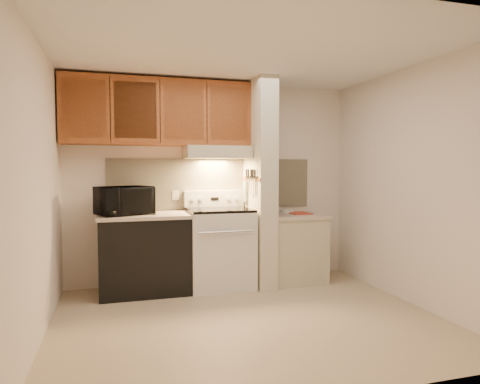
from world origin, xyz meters
name	(u,v)px	position (x,y,z in m)	size (l,w,h in m)	color
floor	(248,319)	(0.00, 0.00, 0.00)	(3.60, 3.60, 0.00)	tan
ceiling	(248,52)	(0.00, 0.00, 2.50)	(3.60, 3.60, 0.00)	white
wall_back	(213,183)	(0.00, 1.50, 1.25)	(3.60, 0.02, 2.50)	silver
wall_left	(38,191)	(-1.80, 0.00, 1.25)	(0.02, 3.00, 2.50)	silver
wall_right	(411,186)	(1.80, 0.00, 1.25)	(0.02, 3.00, 2.50)	silver
backsplash	(213,184)	(0.00, 1.49, 1.24)	(2.60, 0.02, 0.63)	beige
range_body	(219,249)	(0.00, 1.16, 0.46)	(0.76, 0.65, 0.92)	silver
oven_window	(226,251)	(0.00, 0.84, 0.50)	(0.50, 0.01, 0.30)	black
oven_handle	(227,232)	(0.00, 0.80, 0.72)	(0.02, 0.02, 0.65)	silver
cooktop	(219,210)	(0.00, 1.16, 0.94)	(0.74, 0.64, 0.03)	black
range_backguard	(214,199)	(0.00, 1.44, 1.05)	(0.76, 0.08, 0.20)	silver
range_display	(215,199)	(0.00, 1.40, 1.05)	(0.10, 0.01, 0.04)	black
range_knob_left_outer	(193,199)	(-0.28, 1.40, 1.05)	(0.05, 0.05, 0.02)	silver
range_knob_left_inner	(201,199)	(-0.18, 1.40, 1.05)	(0.05, 0.05, 0.02)	silver
range_knob_right_inner	(229,198)	(0.18, 1.40, 1.05)	(0.05, 0.05, 0.02)	silver
range_knob_right_outer	(236,198)	(0.28, 1.40, 1.05)	(0.05, 0.05, 0.02)	silver
dishwasher_front	(145,255)	(-0.88, 1.17, 0.43)	(1.00, 0.63, 0.87)	black
left_countertop	(144,216)	(-0.88, 1.17, 0.89)	(1.04, 0.67, 0.04)	beige
spoon_rest	(146,214)	(-0.86, 1.10, 0.92)	(0.21, 0.07, 0.01)	black
teal_jar	(147,208)	(-0.83, 1.39, 0.96)	(0.09, 0.09, 0.10)	#2E6E5E
outlet	(176,195)	(-0.48, 1.48, 1.10)	(0.08, 0.01, 0.12)	beige
microwave	(124,201)	(-1.10, 1.15, 1.07)	(0.58, 0.39, 0.32)	black
partition_pillar	(260,183)	(0.51, 1.15, 1.25)	(0.22, 0.70, 2.50)	beige
pillar_trim	(251,179)	(0.39, 1.15, 1.30)	(0.01, 0.70, 0.04)	#9C5025
knife_strip	(252,178)	(0.39, 1.10, 1.32)	(0.02, 0.42, 0.04)	black
knife_blade_a	(254,186)	(0.38, 0.95, 1.22)	(0.01, 0.04, 0.16)	silver
knife_handle_a	(255,174)	(0.38, 0.94, 1.37)	(0.02, 0.02, 0.10)	black
knife_blade_b	(253,187)	(0.38, 1.01, 1.21)	(0.01, 0.04, 0.18)	silver
knife_handle_b	(253,173)	(0.38, 1.02, 1.37)	(0.02, 0.02, 0.10)	black
knife_blade_c	(251,187)	(0.38, 1.09, 1.20)	(0.01, 0.04, 0.20)	silver
knife_handle_c	(251,173)	(0.38, 1.09, 1.37)	(0.02, 0.02, 0.10)	black
knife_blade_d	(249,186)	(0.38, 1.17, 1.22)	(0.01, 0.04, 0.16)	silver
knife_handle_d	(248,173)	(0.38, 1.19, 1.37)	(0.02, 0.02, 0.10)	black
knife_blade_e	(246,186)	(0.38, 1.27, 1.21)	(0.01, 0.04, 0.18)	silver
knife_handle_e	(246,173)	(0.38, 1.27, 1.37)	(0.02, 0.02, 0.10)	black
oven_mitt	(245,192)	(0.38, 1.32, 1.14)	(0.03, 0.11, 0.26)	gray
right_cab_base	(294,249)	(0.97, 1.15, 0.40)	(0.70, 0.60, 0.81)	beige
right_countertop	(294,216)	(0.97, 1.15, 0.83)	(0.74, 0.64, 0.04)	beige
red_folder	(300,213)	(1.07, 1.21, 0.86)	(0.24, 0.33, 0.01)	#B73C29
white_box	(287,211)	(0.94, 1.33, 0.87)	(0.15, 0.10, 0.04)	white
range_hood	(217,152)	(0.00, 1.28, 1.62)	(0.78, 0.44, 0.15)	beige
hood_lip	(221,156)	(0.00, 1.07, 1.58)	(0.78, 0.04, 0.06)	beige
upper_cabinets	(159,113)	(-0.69, 1.32, 2.08)	(2.18, 0.33, 0.77)	#9C5025
cab_door_a	(84,108)	(-1.51, 1.17, 2.08)	(0.46, 0.01, 0.63)	#9C5025
cab_gap_a	(110,109)	(-1.23, 1.16, 2.08)	(0.01, 0.01, 0.73)	black
cab_door_b	(136,110)	(-0.96, 1.17, 2.08)	(0.46, 0.01, 0.63)	#9C5025
cab_gap_b	(160,111)	(-0.69, 1.16, 2.08)	(0.01, 0.01, 0.73)	black
cab_door_c	(184,112)	(-0.42, 1.17, 2.08)	(0.46, 0.01, 0.63)	#9C5025
cab_gap_c	(207,113)	(-0.14, 1.16, 2.08)	(0.01, 0.01, 0.73)	black
cab_door_d	(229,114)	(0.13, 1.17, 2.08)	(0.46, 0.01, 0.63)	#9C5025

